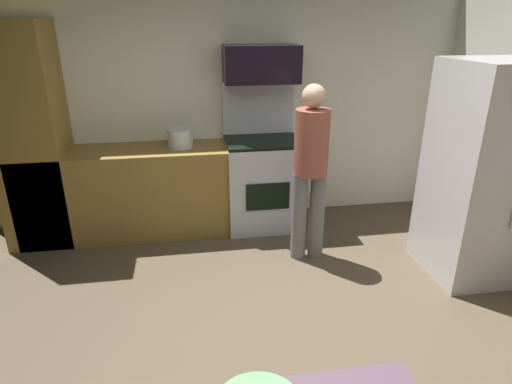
% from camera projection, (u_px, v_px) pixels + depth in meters
% --- Properties ---
extents(ground_plane, '(5.20, 4.80, 0.02)m').
position_uv_depth(ground_plane, '(265.00, 353.00, 2.90)').
color(ground_plane, brown).
extents(wall_back, '(5.20, 0.12, 2.60)m').
position_uv_depth(wall_back, '(227.00, 100.00, 4.56)').
color(wall_back, silver).
rests_on(wall_back, ground).
extents(lower_cabinet_run, '(2.40, 0.60, 0.90)m').
position_uv_depth(lower_cabinet_run, '(146.00, 191.00, 4.42)').
color(lower_cabinet_run, olive).
rests_on(lower_cabinet_run, ground).
extents(cabinet_column, '(0.60, 0.60, 2.10)m').
position_uv_depth(cabinet_column, '(31.00, 138.00, 4.05)').
color(cabinet_column, olive).
rests_on(cabinet_column, ground).
extents(oven_range, '(0.76, 0.65, 1.51)m').
position_uv_depth(oven_range, '(262.00, 179.00, 4.56)').
color(oven_range, '#B8BDC4').
rests_on(oven_range, ground).
extents(microwave, '(0.74, 0.38, 0.36)m').
position_uv_depth(microwave, '(261.00, 64.00, 4.21)').
color(microwave, black).
rests_on(microwave, oven_range).
extents(refrigerator, '(0.86, 0.79, 1.82)m').
position_uv_depth(refrigerator, '(490.00, 173.00, 3.55)').
color(refrigerator, '#BEBABB').
rests_on(refrigerator, ground).
extents(person_cook, '(0.31, 0.30, 1.61)m').
position_uv_depth(person_cook, '(310.00, 166.00, 3.76)').
color(person_cook, slate).
rests_on(person_cook, ground).
extents(stock_pot, '(0.25, 0.25, 0.19)m').
position_uv_depth(stock_pot, '(180.00, 138.00, 4.27)').
color(stock_pot, '#B4BCC1').
rests_on(stock_pot, lower_cabinet_run).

